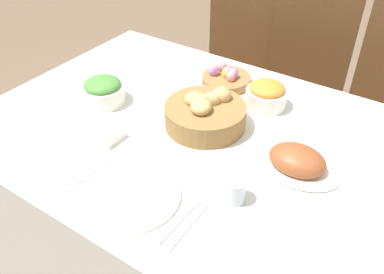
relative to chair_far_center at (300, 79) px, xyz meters
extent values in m
plane|color=brown|center=(0.01, -0.90, -0.53)|extent=(12.00, 12.00, 0.00)
cube|color=silver|center=(0.01, -0.90, -0.17)|extent=(1.63, 1.08, 0.73)
cylinder|color=brown|center=(0.25, -0.28, -0.31)|extent=(0.03, 0.03, 0.44)
cylinder|color=brown|center=(0.25, 0.11, -0.31)|extent=(0.03, 0.03, 0.44)
cube|color=brown|center=(0.44, -0.09, -0.08)|extent=(0.43, 0.43, 0.02)
cylinder|color=brown|center=(-0.16, -0.30, -0.31)|extent=(0.03, 0.03, 0.44)
cylinder|color=brown|center=(0.22, -0.26, -0.31)|extent=(0.03, 0.03, 0.44)
cylinder|color=brown|center=(-0.20, 0.09, -0.31)|extent=(0.03, 0.03, 0.44)
cylinder|color=brown|center=(0.18, 0.12, -0.31)|extent=(0.03, 0.03, 0.44)
cube|color=brown|center=(0.01, -0.09, -0.08)|extent=(0.46, 0.46, 0.02)
cube|color=brown|center=(-0.01, 0.11, 0.20)|extent=(0.42, 0.06, 0.55)
cylinder|color=brown|center=(-0.60, -0.28, -0.31)|extent=(0.03, 0.03, 0.44)
cylinder|color=brown|center=(-0.21, -0.28, -0.31)|extent=(0.03, 0.03, 0.44)
cylinder|color=brown|center=(-0.60, 0.11, -0.31)|extent=(0.03, 0.03, 0.44)
cylinder|color=brown|center=(-0.21, 0.11, -0.31)|extent=(0.03, 0.03, 0.44)
cube|color=brown|center=(-0.40, -0.09, -0.08)|extent=(0.42, 0.42, 0.02)
cube|color=brown|center=(-0.40, 0.11, 0.20)|extent=(0.42, 0.02, 0.55)
cylinder|color=olive|center=(-0.04, -0.86, 0.24)|extent=(0.28, 0.28, 0.08)
ellipsoid|color=tan|center=(-0.04, -0.83, 0.29)|extent=(0.09, 0.09, 0.06)
ellipsoid|color=tan|center=(-0.08, -0.86, 0.29)|extent=(0.09, 0.09, 0.05)
ellipsoid|color=tan|center=(-0.04, -0.89, 0.29)|extent=(0.10, 0.10, 0.05)
ellipsoid|color=tan|center=(-0.02, -0.78, 0.29)|extent=(0.09, 0.09, 0.06)
ellipsoid|color=tan|center=(-0.06, -0.87, 0.29)|extent=(0.08, 0.09, 0.05)
cylinder|color=olive|center=(-0.12, -0.57, 0.22)|extent=(0.20, 0.20, 0.03)
ellipsoid|color=#B27AD1|center=(-0.18, -0.58, 0.25)|extent=(0.04, 0.04, 0.05)
ellipsoid|color=#F4D151|center=(-0.12, -0.57, 0.25)|extent=(0.04, 0.04, 0.05)
ellipsoid|color=pink|center=(-0.16, -0.53, 0.25)|extent=(0.04, 0.04, 0.05)
ellipsoid|color=#F4D151|center=(-0.10, -0.56, 0.25)|extent=(0.04, 0.04, 0.05)
ellipsoid|color=#B27AD1|center=(-0.10, -0.56, 0.25)|extent=(0.04, 0.04, 0.05)
ellipsoid|color=#B27AD1|center=(-0.12, -0.56, 0.25)|extent=(0.04, 0.04, 0.05)
ellipsoid|color=#B27AD1|center=(-0.12, -0.55, 0.25)|extent=(0.04, 0.04, 0.05)
ellipsoid|color=pink|center=(-0.09, -0.58, 0.25)|extent=(0.04, 0.04, 0.05)
ellipsoid|color=white|center=(0.31, -0.89, 0.20)|extent=(0.27, 0.19, 0.01)
ellipsoid|color=brown|center=(0.31, -0.89, 0.23)|extent=(0.18, 0.13, 0.08)
cylinder|color=white|center=(-0.44, -0.94, 0.23)|extent=(0.16, 0.16, 0.07)
ellipsoid|color=#478438|center=(-0.44, -0.94, 0.27)|extent=(0.14, 0.14, 0.05)
cylinder|color=white|center=(0.08, -0.62, 0.23)|extent=(0.15, 0.15, 0.07)
ellipsoid|color=orange|center=(0.08, -0.62, 0.27)|extent=(0.13, 0.13, 0.05)
cylinder|color=white|center=(-0.03, -1.26, 0.20)|extent=(0.28, 0.28, 0.01)
cube|color=silver|center=(-0.19, -1.26, 0.20)|extent=(0.01, 0.19, 0.00)
cube|color=silver|center=(0.14, -1.26, 0.20)|extent=(0.01, 0.19, 0.00)
cube|color=silver|center=(0.17, -1.26, 0.20)|extent=(0.01, 0.19, 0.00)
cylinder|color=silver|center=(0.21, -1.11, 0.24)|extent=(0.07, 0.07, 0.07)
cube|color=white|center=(-0.30, -1.10, 0.22)|extent=(0.14, 0.08, 0.03)
camera|label=1|loc=(0.56, -1.84, 1.03)|focal=38.00mm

